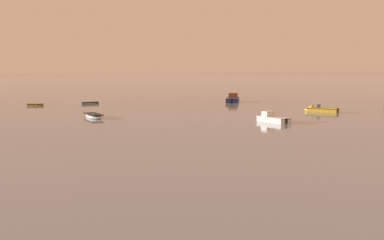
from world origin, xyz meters
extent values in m
ellipsoid|color=gray|center=(0.74, 70.49, 0.12)|extent=(3.40, 1.69, 0.51)
cube|color=black|center=(0.74, 70.49, 0.33)|extent=(3.14, 1.62, 0.07)
cube|color=black|center=(0.74, 70.49, 0.26)|extent=(0.38, 1.02, 0.05)
cube|color=navy|center=(26.28, 67.33, 0.26)|extent=(4.24, 5.65, 1.03)
cone|color=navy|center=(27.48, 69.79, 0.26)|extent=(2.57, 2.37, 2.06)
cube|color=brown|center=(26.31, 67.39, 0.64)|extent=(4.33, 5.77, 0.11)
cube|color=brown|center=(26.83, 68.45, 1.17)|extent=(2.01, 1.84, 0.80)
cube|color=#384751|center=(27.10, 69.02, 1.23)|extent=(1.53, 0.94, 0.64)
cube|color=black|center=(25.17, 65.04, 0.41)|extent=(0.51, 0.47, 0.73)
cube|color=white|center=(19.65, 38.18, 0.20)|extent=(2.84, 4.41, 0.80)
cone|color=white|center=(19.02, 40.23, 0.20)|extent=(1.92, 1.70, 1.61)
cube|color=silver|center=(19.64, 38.23, 0.50)|extent=(2.90, 4.51, 0.09)
cube|color=silver|center=(19.36, 39.12, 0.92)|extent=(1.51, 1.32, 0.63)
cube|color=#384751|center=(19.21, 39.59, 0.96)|extent=(1.23, 0.58, 0.50)
cube|color=black|center=(20.24, 36.27, 0.32)|extent=(0.38, 0.33, 0.57)
cube|color=gold|center=(31.90, 46.56, 0.21)|extent=(4.09, 4.31, 0.83)
cone|color=gold|center=(30.45, 48.21, 0.21)|extent=(2.11, 2.08, 1.66)
cube|color=#33383F|center=(31.87, 46.60, 0.52)|extent=(4.18, 4.41, 0.09)
cube|color=#33383F|center=(31.47, 47.05, 0.85)|extent=(0.66, 0.64, 0.46)
cube|color=black|center=(33.26, 45.02, 0.33)|extent=(0.42, 0.41, 0.59)
ellipsoid|color=white|center=(-0.56, 49.11, 0.16)|extent=(2.45, 4.73, 0.71)
cube|color=black|center=(-0.56, 49.11, 0.46)|extent=(2.34, 4.37, 0.09)
cube|color=black|center=(-0.56, 49.11, 0.36)|extent=(1.42, 0.57, 0.07)
ellipsoid|color=gold|center=(-8.37, 69.59, 0.10)|extent=(3.08, 1.51, 0.47)
cube|color=#33383F|center=(-8.37, 69.59, 0.30)|extent=(2.85, 1.45, 0.06)
cube|color=#33383F|center=(-8.37, 69.59, 0.23)|extent=(0.34, 0.93, 0.05)
camera|label=1|loc=(-5.65, -10.58, 6.76)|focal=42.66mm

